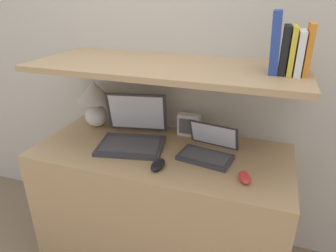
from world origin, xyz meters
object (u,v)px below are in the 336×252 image
Objects in this scene: laptop_small at (208,150)px; router_box at (189,125)px; book_yellow at (292,50)px; book_orange at (308,49)px; table_lamp at (95,99)px; book_black at (285,50)px; second_mouse at (245,177)px; book_blue at (276,42)px; computer_mouse at (158,165)px; book_white at (300,53)px; laptop_large at (133,134)px.

router_box is (-0.16, 0.21, 0.03)m from laptop_small.
router_box is at bearing 127.60° from laptop_small.
book_orange is at bearing 0.00° from book_yellow.
book_black is (1.04, -0.10, 0.37)m from table_lamp.
book_orange is at bearing 49.80° from second_mouse.
book_black reaches higher than router_box.
book_yellow is 0.77× the size of book_blue.
table_lamp is at bearing 174.52° from book_black.
computer_mouse is 0.76m from book_black.
second_mouse is 0.55× the size of book_black.
book_blue is (-0.13, 0.00, 0.02)m from book_orange.
book_white is at bearing 55.00° from second_mouse.
book_yellow is 0.99× the size of book_black.
book_blue reaches higher than book_yellow.
computer_mouse is at bearing -41.57° from laptop_large.
router_box is at bearing 37.18° from laptop_large.
laptop_large is at bearing 138.43° from computer_mouse.
book_yellow is 0.03m from book_black.
book_white is (0.52, -0.16, 0.47)m from router_box.
table_lamp is 2.21× the size of router_box.
book_white is at bearing -16.94° from router_box.
second_mouse is 0.60m from book_blue.
computer_mouse is at bearing -95.64° from router_box.
computer_mouse is at bearing -176.16° from second_mouse.
second_mouse is (0.40, 0.03, -0.00)m from computer_mouse.
book_black is 0.05m from book_blue.
laptop_small is 1.13× the size of book_blue.
book_black is (-0.09, 0.00, -0.01)m from book_orange.
book_orange is 1.06× the size of book_black.
book_orange reaches higher than table_lamp.
book_yellow reaches higher than laptop_large.
table_lamp is 0.66m from computer_mouse.
table_lamp is 1.16m from book_white.
laptop_large is 0.43m from laptop_small.
table_lamp is 1.11m from book_black.
second_mouse is 0.58m from book_white.
laptop_large is at bearing -24.16° from table_lamp.
computer_mouse is 0.88× the size of router_box.
computer_mouse is 0.58× the size of book_yellow.
book_blue is at bearing 180.00° from book_orange.
book_orange is at bearing -5.03° from table_lamp.
book_white is at bearing -0.00° from book_black.
book_yellow reaches higher than second_mouse.
book_black is at bearing 0.00° from book_blue.
book_orange is 0.03m from book_white.
book_white reaches higher than table_lamp.
book_black is (-0.03, 0.00, 0.00)m from book_yellow.
laptop_large is 2.02× the size of book_black.
laptop_large is at bearing 178.81° from laptop_small.
laptop_large is 0.95m from book_orange.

